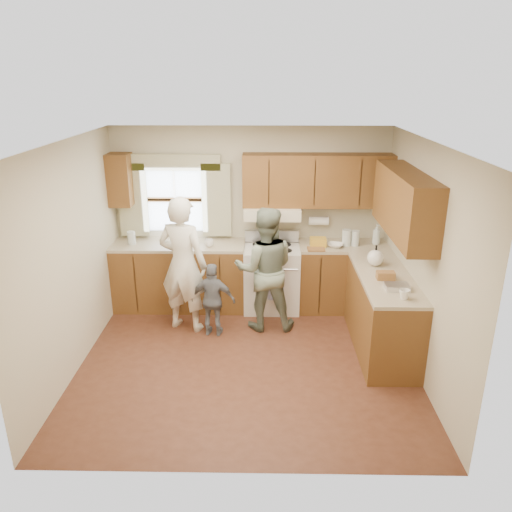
{
  "coord_description": "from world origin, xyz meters",
  "views": [
    {
      "loc": [
        0.2,
        -5.04,
        3.13
      ],
      "look_at": [
        0.1,
        0.4,
        1.15
      ],
      "focal_mm": 35.0,
      "sensor_mm": 36.0,
      "label": 1
    }
  ],
  "objects_px": {
    "stove": "(272,277)",
    "child": "(213,300)",
    "woman_right": "(265,269)",
    "woman_left": "(183,265)"
  },
  "relations": [
    {
      "from": "stove",
      "to": "child",
      "type": "xyz_separation_m",
      "value": [
        -0.74,
        -0.81,
        0.01
      ]
    },
    {
      "from": "woman_right",
      "to": "child",
      "type": "height_order",
      "value": "woman_right"
    },
    {
      "from": "woman_left",
      "to": "woman_right",
      "type": "xyz_separation_m",
      "value": [
        1.03,
        0.04,
        -0.07
      ]
    },
    {
      "from": "stove",
      "to": "woman_left",
      "type": "height_order",
      "value": "woman_left"
    },
    {
      "from": "woman_left",
      "to": "woman_right",
      "type": "bearing_deg",
      "value": -158.98
    },
    {
      "from": "woman_left",
      "to": "child",
      "type": "distance_m",
      "value": 0.59
    },
    {
      "from": "stove",
      "to": "woman_right",
      "type": "distance_m",
      "value": 0.68
    },
    {
      "from": "stove",
      "to": "woman_left",
      "type": "relative_size",
      "value": 0.61
    },
    {
      "from": "stove",
      "to": "child",
      "type": "distance_m",
      "value": 1.1
    },
    {
      "from": "woman_right",
      "to": "child",
      "type": "distance_m",
      "value": 0.76
    }
  ]
}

